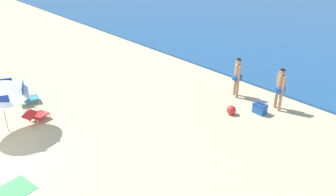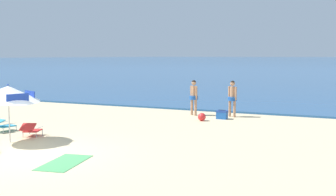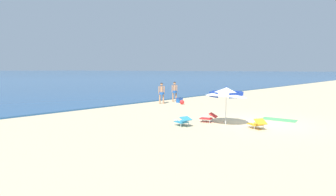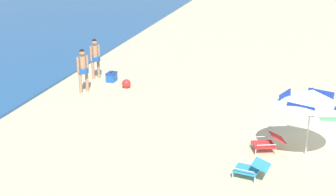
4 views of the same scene
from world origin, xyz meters
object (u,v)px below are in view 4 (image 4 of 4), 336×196
(person_standing_beside, at_px, (83,67))
(beach_umbrella_striped_main, at_px, (312,98))
(lounge_chair_beside_umbrella, at_px, (252,168))
(beach_ball, at_px, (126,84))
(lounge_chair_under_umbrella, at_px, (268,142))
(cooler_box, at_px, (112,77))
(person_standing_near_shore, at_px, (95,56))

(person_standing_beside, bearing_deg, beach_umbrella_striped_main, -113.10)
(lounge_chair_beside_umbrella, bearing_deg, person_standing_beside, 52.85)
(beach_umbrella_striped_main, relative_size, beach_ball, 6.11)
(person_standing_beside, distance_m, beach_ball, 1.90)
(lounge_chair_under_umbrella, distance_m, lounge_chair_beside_umbrella, 1.73)
(lounge_chair_under_umbrella, distance_m, cooler_box, 8.54)
(beach_ball, bearing_deg, lounge_chair_under_umbrella, -127.54)
(person_standing_beside, bearing_deg, beach_ball, -57.58)
(beach_umbrella_striped_main, distance_m, lounge_chair_beside_umbrella, 2.62)
(person_standing_beside, bearing_deg, lounge_chair_under_umbrella, -116.17)
(lounge_chair_under_umbrella, height_order, person_standing_near_shore, person_standing_near_shore)
(lounge_chair_under_umbrella, relative_size, person_standing_near_shore, 0.58)
(cooler_box, bearing_deg, lounge_chair_beside_umbrella, -136.92)
(beach_ball, bearing_deg, lounge_chair_beside_umbrella, -138.26)
(person_standing_near_shore, relative_size, beach_ball, 4.84)
(beach_umbrella_striped_main, relative_size, lounge_chair_beside_umbrella, 2.32)
(lounge_chair_beside_umbrella, distance_m, person_standing_near_shore, 10.22)
(person_standing_beside, bearing_deg, person_standing_near_shore, 8.47)
(beach_umbrella_striped_main, distance_m, beach_ball, 8.38)
(lounge_chair_beside_umbrella, distance_m, cooler_box, 9.43)
(person_standing_beside, bearing_deg, lounge_chair_beside_umbrella, -127.15)
(lounge_chair_under_umbrella, height_order, person_standing_beside, person_standing_beside)
(lounge_chair_beside_umbrella, height_order, person_standing_beside, person_standing_beside)
(lounge_chair_beside_umbrella, relative_size, person_standing_near_shore, 0.54)
(lounge_chair_under_umbrella, distance_m, person_standing_near_shore, 9.38)
(lounge_chair_under_umbrella, xyz_separation_m, cooler_box, (5.20, 6.78, -0.07))
(lounge_chair_under_umbrella, bearing_deg, cooler_box, 52.53)
(lounge_chair_beside_umbrella, relative_size, person_standing_beside, 0.55)
(person_standing_near_shore, bearing_deg, cooler_box, -107.75)
(lounge_chair_beside_umbrella, xyz_separation_m, beach_ball, (6.21, 5.54, -0.10))
(lounge_chair_beside_umbrella, bearing_deg, beach_umbrella_striped_main, -38.50)
(beach_umbrella_striped_main, height_order, person_standing_beside, beach_umbrella_striped_main)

